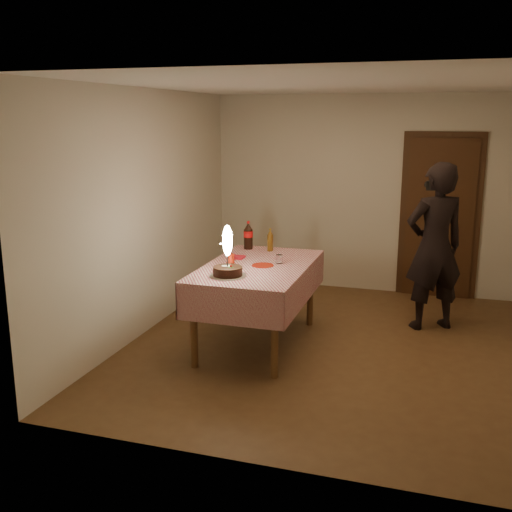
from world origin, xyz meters
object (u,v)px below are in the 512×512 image
photographer (434,247)px  amber_bottle_left (270,240)px  red_plate (263,265)px  red_cup (230,259)px  cola_bottle (248,236)px  clear_cup (279,259)px  dining_table (257,276)px  birthday_cake (228,264)px

photographer → amber_bottle_left: bearing=-167.0°
red_plate → red_cup: bearing=-177.9°
red_plate → cola_bottle: bearing=118.6°
clear_cup → dining_table: bearing=-147.4°
photographer → dining_table: bearing=-148.0°
clear_cup → cola_bottle: 0.77m
red_cup → photographer: photographer is taller
birthday_cake → red_cup: birthday_cake is taller
dining_table → photographer: photographer is taller
amber_bottle_left → photographer: 1.79m
birthday_cake → amber_bottle_left: size_ratio=1.90×
dining_table → photographer: 2.00m
red_plate → red_cup: 0.34m
clear_cup → amber_bottle_left: 0.59m
dining_table → birthday_cake: (-0.14, -0.50, 0.23)m
cola_bottle → red_plate: bearing=-61.4°
dining_table → red_plate: (0.06, -0.02, 0.12)m
birthday_cake → cola_bottle: 1.19m
red_plate → amber_bottle_left: size_ratio=0.86×
clear_cup → photographer: size_ratio=0.05×
clear_cup → cola_bottle: bearing=132.5°
clear_cup → cola_bottle: (-0.51, 0.56, 0.11)m
birthday_cake → amber_bottle_left: (0.08, 1.15, -0.00)m
dining_table → cola_bottle: bearing=115.2°
dining_table → birthday_cake: birthday_cake is taller
birthday_cake → cola_bottle: birthday_cake is taller
dining_table → cola_bottle: (-0.32, 0.68, 0.27)m
clear_cup → amber_bottle_left: (-0.25, 0.53, 0.07)m
red_plate → red_cup: size_ratio=2.20×
red_cup → dining_table: bearing=6.3°
cola_bottle → birthday_cake: bearing=-81.1°
amber_bottle_left → birthday_cake: bearing=-94.0°
birthday_cake → clear_cup: size_ratio=5.37×
clear_cup → red_cup: bearing=-161.9°
dining_table → red_cup: 0.32m
dining_table → clear_cup: 0.28m
birthday_cake → photographer: bearing=40.4°
dining_table → amber_bottle_left: 0.70m
birthday_cake → dining_table: bearing=74.5°
red_cup → cola_bottle: bearing=93.5°
red_plate → clear_cup: size_ratio=2.44×
cola_bottle → dining_table: bearing=-64.8°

